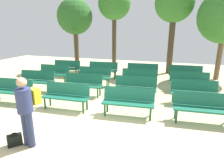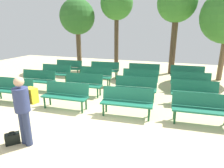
% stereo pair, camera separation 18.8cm
% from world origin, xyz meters
% --- Properties ---
extents(ground_plane, '(24.00, 24.00, 0.00)m').
position_xyz_m(ground_plane, '(0.00, 0.00, 0.00)').
color(ground_plane, beige).
extents(bench_r0_c0, '(1.63, 0.61, 0.87)m').
position_xyz_m(bench_r0_c0, '(-3.36, 1.41, 0.50)').
color(bench_r0_c0, '#19664C').
rests_on(bench_r0_c0, ground_plane).
extents(bench_r0_c1, '(1.62, 0.55, 0.87)m').
position_xyz_m(bench_r0_c1, '(-1.14, 1.49, 0.50)').
color(bench_r0_c1, '#19664C').
rests_on(bench_r0_c1, ground_plane).
extents(bench_r0_c2, '(1.63, 0.61, 0.87)m').
position_xyz_m(bench_r0_c2, '(0.97, 1.61, 0.50)').
color(bench_r0_c2, '#19664C').
rests_on(bench_r0_c2, ground_plane).
extents(bench_r0_c3, '(1.63, 0.60, 0.87)m').
position_xyz_m(bench_r0_c3, '(3.10, 1.79, 0.50)').
color(bench_r0_c3, '#19664C').
rests_on(bench_r0_c3, ground_plane).
extents(bench_r1_c0, '(1.64, 0.62, 0.87)m').
position_xyz_m(bench_r1_c0, '(-3.42, 2.85, 0.50)').
color(bench_r1_c0, '#19664C').
rests_on(bench_r1_c0, ground_plane).
extents(bench_r1_c1, '(1.63, 0.61, 0.87)m').
position_xyz_m(bench_r1_c1, '(-1.22, 2.91, 0.50)').
color(bench_r1_c1, '#19664C').
rests_on(bench_r1_c1, ground_plane).
extents(bench_r1_c2, '(1.63, 0.59, 0.87)m').
position_xyz_m(bench_r1_c2, '(0.92, 3.10, 0.50)').
color(bench_r1_c2, '#19664C').
rests_on(bench_r1_c2, ground_plane).
extents(bench_r1_c3, '(1.64, 0.62, 0.87)m').
position_xyz_m(bench_r1_c3, '(3.02, 3.20, 0.50)').
color(bench_r1_c3, '#19664C').
rests_on(bench_r1_c3, ground_plane).
extents(bench_r2_c0, '(1.62, 0.57, 0.87)m').
position_xyz_m(bench_r2_c0, '(-3.49, 4.26, 0.50)').
color(bench_r2_c0, '#19664C').
rests_on(bench_r2_c0, ground_plane).
extents(bench_r2_c1, '(1.63, 0.58, 0.87)m').
position_xyz_m(bench_r2_c1, '(-1.32, 4.35, 0.50)').
color(bench_r2_c1, '#19664C').
rests_on(bench_r2_c1, ground_plane).
extents(bench_r2_c2, '(1.63, 0.61, 0.87)m').
position_xyz_m(bench_r2_c2, '(0.82, 4.52, 0.50)').
color(bench_r2_c2, '#19664C').
rests_on(bench_r2_c2, ground_plane).
extents(bench_r2_c3, '(1.62, 0.56, 0.87)m').
position_xyz_m(bench_r2_c3, '(2.95, 4.60, 0.50)').
color(bench_r2_c3, '#19664C').
rests_on(bench_r2_c3, ground_plane).
extents(bench_r3_c0, '(1.62, 0.56, 0.87)m').
position_xyz_m(bench_r3_c0, '(-3.59, 5.67, 0.50)').
color(bench_r3_c0, '#19664C').
rests_on(bench_r3_c0, ground_plane).
extents(bench_r3_c1, '(1.63, 0.61, 0.87)m').
position_xyz_m(bench_r3_c1, '(-1.41, 5.81, 0.50)').
color(bench_r3_c1, '#19664C').
rests_on(bench_r3_c1, ground_plane).
extents(bench_r3_c2, '(1.63, 0.61, 0.87)m').
position_xyz_m(bench_r3_c2, '(0.74, 5.97, 0.50)').
color(bench_r3_c2, '#19664C').
rests_on(bench_r3_c2, ground_plane).
extents(bench_r3_c3, '(1.62, 0.54, 0.87)m').
position_xyz_m(bench_r3_c3, '(2.87, 6.09, 0.50)').
color(bench_r3_c3, '#19664C').
rests_on(bench_r3_c3, ground_plane).
extents(tree_0, '(2.18, 2.18, 5.12)m').
position_xyz_m(tree_0, '(2.04, 8.15, 3.95)').
color(tree_0, '#4C3A28').
rests_on(tree_0, ground_plane).
extents(tree_1, '(2.01, 2.01, 5.14)m').
position_xyz_m(tree_1, '(-1.50, 8.25, 4.06)').
color(tree_1, '#4C3A28').
rests_on(tree_1, ground_plane).
extents(tree_3, '(2.19, 2.19, 4.45)m').
position_xyz_m(tree_3, '(-3.83, 7.46, 3.31)').
color(tree_3, brown).
rests_on(tree_3, ground_plane).
extents(visitor_with_backpack, '(0.43, 0.58, 1.65)m').
position_xyz_m(visitor_with_backpack, '(-0.87, -0.64, 0.94)').
color(visitor_with_backpack, navy).
rests_on(visitor_with_backpack, ground_plane).
extents(handbag, '(0.35, 0.36, 0.29)m').
position_xyz_m(handbag, '(-1.21, -0.77, 0.13)').
color(handbag, black).
rests_on(handbag, ground_plane).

